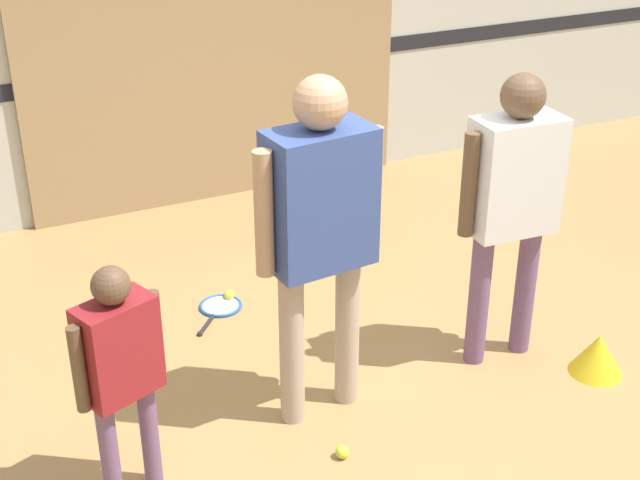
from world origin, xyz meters
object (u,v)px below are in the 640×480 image
object	(u,v)px
tennis_ball_near_instructor	(342,452)
training_cone	(598,354)
person_student_right	(513,191)
person_instructor	(320,217)
tennis_ball_by_spare_racket	(229,295)
racket_spare_on_floor	(219,307)
person_student_left	(120,361)

from	to	relation	value
tennis_ball_near_instructor	training_cone	world-z (taller)	training_cone
person_student_right	training_cone	bearing A→B (deg)	138.47
person_instructor	training_cone	world-z (taller)	person_instructor
tennis_ball_near_instructor	tennis_ball_by_spare_racket	distance (m)	1.64
training_cone	racket_spare_on_floor	bearing A→B (deg)	136.87
person_instructor	racket_spare_on_floor	world-z (taller)	person_instructor
person_instructor	racket_spare_on_floor	distance (m)	1.59
person_student_left	racket_spare_on_floor	world-z (taller)	person_student_left
person_student_right	training_cone	xyz separation A→B (m)	(0.38, -0.38, -0.89)
person_student_left	person_student_right	xyz separation A→B (m)	(2.14, 0.22, 0.29)
racket_spare_on_floor	tennis_ball_near_instructor	bearing A→B (deg)	43.42
person_student_right	tennis_ball_near_instructor	world-z (taller)	person_student_right
person_instructor	person_student_left	distance (m)	1.11
tennis_ball_near_instructor	tennis_ball_by_spare_racket	world-z (taller)	same
person_instructor	tennis_ball_near_instructor	size ratio (longest dim) A/B	26.71
person_student_right	racket_spare_on_floor	xyz separation A→B (m)	(-1.25, 1.14, -1.00)
racket_spare_on_floor	tennis_ball_near_instructor	xyz separation A→B (m)	(0.06, -1.55, 0.02)
person_student_left	person_student_right	size ratio (longest dim) A/B	0.71
person_instructor	tennis_ball_by_spare_racket	world-z (taller)	person_instructor
person_student_left	tennis_ball_near_instructor	distance (m)	1.19
racket_spare_on_floor	tennis_ball_near_instructor	size ratio (longest dim) A/B	6.91
person_student_left	training_cone	distance (m)	2.60
person_student_right	tennis_ball_by_spare_racket	distance (m)	1.94
tennis_ball_by_spare_racket	tennis_ball_near_instructor	bearing A→B (deg)	-91.34
person_student_right	tennis_ball_near_instructor	xyz separation A→B (m)	(-1.19, -0.41, -0.97)
person_student_right	training_cone	world-z (taller)	person_student_right
person_instructor	tennis_ball_near_instructor	distance (m)	1.13
person_student_left	tennis_ball_near_instructor	world-z (taller)	person_student_left
tennis_ball_near_instructor	tennis_ball_by_spare_racket	xyz separation A→B (m)	(0.04, 1.64, 0.00)
person_instructor	person_student_right	size ratio (longest dim) A/B	1.08
tennis_ball_near_instructor	tennis_ball_by_spare_racket	bearing A→B (deg)	88.66
person_student_right	person_instructor	bearing A→B (deg)	4.18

